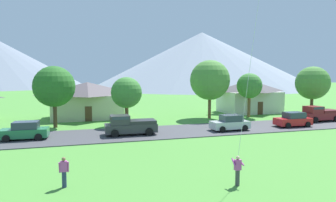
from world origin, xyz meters
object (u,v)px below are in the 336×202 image
pickup_truck_maroon_east_side (319,114)px  parked_car_silver_west_end (230,123)px  tree_right_of_center (210,80)px  house_left_center (249,96)px  parked_car_red_mid_east (293,120)px  pickup_truck_charcoal_west_side (129,125)px  tree_far_right (126,93)px  tree_near_left (249,86)px  house_leftmost (88,99)px  parked_car_green_mid_west (25,131)px  tree_center (312,83)px  watcher_person (64,172)px  tree_left_of_center (54,87)px

pickup_truck_maroon_east_side → parked_car_silver_west_end: bearing=-170.1°
tree_right_of_center → house_left_center: bearing=26.1°
parked_car_red_mid_east → pickup_truck_charcoal_west_side: size_ratio=0.80×
tree_right_of_center → tree_far_right: tree_right_of_center is taller
tree_near_left → parked_car_silver_west_end: (-7.77, -8.81, -3.66)m
house_leftmost → house_left_center: (25.68, -0.79, 0.10)m
tree_near_left → parked_car_silver_west_end: bearing=-131.4°
parked_car_green_mid_west → tree_far_right: bearing=27.1°
tree_center → parked_car_silver_west_end: (-16.98, -6.75, -4.08)m
tree_center → parked_car_red_mid_east: 11.70m
parked_car_green_mid_west → parked_car_red_mid_east: bearing=-2.4°
parked_car_silver_west_end → watcher_person: parked_car_silver_west_end is taller
parked_car_green_mid_west → parked_car_red_mid_east: (29.06, -1.24, 0.00)m
tree_left_of_center → tree_right_of_center: 20.47m
parked_car_red_mid_east → watcher_person: (-24.90, -12.30, 0.01)m
parked_car_red_mid_east → pickup_truck_charcoal_west_side: (-19.26, 0.65, 0.19)m
tree_center → parked_car_red_mid_east: size_ratio=1.74×
parked_car_silver_west_end → tree_left_of_center: bearing=157.8°
parked_car_silver_west_end → pickup_truck_maroon_east_side: bearing=9.9°
tree_near_left → tree_left_of_center: 26.37m
pickup_truck_maroon_east_side → tree_center: bearing=58.0°
house_left_center → parked_car_red_mid_east: house_left_center is taller
parked_car_silver_west_end → pickup_truck_charcoal_west_side: (-10.97, 0.71, 0.19)m
tree_right_of_center → parked_car_silver_west_end: bearing=-100.9°
house_left_center → tree_far_right: (-21.31, -7.28, 1.24)m
tree_far_right → watcher_person: 20.11m
tree_center → parked_car_red_mid_east: bearing=-142.4°
pickup_truck_maroon_east_side → watcher_person: pickup_truck_maroon_east_side is taller
tree_left_of_center → pickup_truck_charcoal_west_side: bearing=-42.1°
house_left_center → pickup_truck_charcoal_west_side: house_left_center is taller
parked_car_red_mid_east → pickup_truck_maroon_east_side: bearing=22.0°
house_leftmost → tree_left_of_center: size_ratio=1.43×
parked_car_green_mid_west → watcher_person: size_ratio=2.55×
house_left_center → tree_right_of_center: bearing=-153.9°
tree_right_of_center → watcher_person: tree_right_of_center is taller
tree_right_of_center → pickup_truck_maroon_east_side: (12.51, -6.93, -4.34)m
house_leftmost → watcher_person: house_leftmost is taller
tree_right_of_center → pickup_truck_charcoal_west_side: (-12.79, -8.71, -4.34)m
parked_car_silver_west_end → pickup_truck_charcoal_west_side: pickup_truck_charcoal_west_side is taller
pickup_truck_charcoal_west_side → watcher_person: bearing=-113.5°
house_leftmost → parked_car_silver_west_end: (14.73, -14.69, -1.78)m
house_leftmost → tree_far_right: tree_far_right is taller
tree_near_left → tree_right_of_center: (-5.96, 0.61, 0.87)m
parked_car_silver_west_end → parked_car_red_mid_east: same height
house_leftmost → watcher_person: (-1.88, -26.93, -1.77)m
tree_far_right → pickup_truck_charcoal_west_side: 6.62m
parked_car_silver_west_end → watcher_person: 20.63m
house_leftmost → tree_right_of_center: 17.58m
tree_left_of_center → tree_far_right: tree_left_of_center is taller
pickup_truck_maroon_east_side → pickup_truck_charcoal_west_side: bearing=-176.0°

